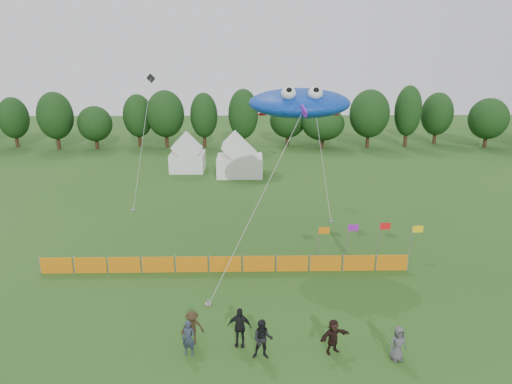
{
  "coord_description": "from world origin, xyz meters",
  "views": [
    {
      "loc": [
        -0.47,
        -18.05,
        12.46
      ],
      "look_at": [
        0.0,
        6.0,
        5.2
      ],
      "focal_mm": 32.0,
      "sensor_mm": 36.0,
      "label": 1
    }
  ],
  "objects_px": {
    "barrier_fence": "(225,264)",
    "spectator_c": "(192,328)",
    "tent_left": "(187,156)",
    "tent_right": "(240,160)",
    "spectator_b": "(263,339)",
    "spectator_f": "(333,336)",
    "spectator_a": "(189,338)",
    "spectator_e": "(398,344)",
    "stingray_kite": "(299,102)",
    "spectator_d": "(239,327)"
  },
  "relations": [
    {
      "from": "spectator_b",
      "to": "stingray_kite",
      "type": "height_order",
      "value": "stingray_kite"
    },
    {
      "from": "spectator_d",
      "to": "stingray_kite",
      "type": "bearing_deg",
      "value": 81.66
    },
    {
      "from": "spectator_d",
      "to": "spectator_e",
      "type": "height_order",
      "value": "spectator_d"
    },
    {
      "from": "tent_left",
      "to": "barrier_fence",
      "type": "xyz_separation_m",
      "value": [
        5.31,
        -25.02,
        -1.17
      ]
    },
    {
      "from": "spectator_c",
      "to": "spectator_f",
      "type": "height_order",
      "value": "spectator_c"
    },
    {
      "from": "spectator_e",
      "to": "spectator_f",
      "type": "height_order",
      "value": "spectator_f"
    },
    {
      "from": "barrier_fence",
      "to": "tent_right",
      "type": "bearing_deg",
      "value": 88.64
    },
    {
      "from": "tent_right",
      "to": "spectator_b",
      "type": "height_order",
      "value": "tent_right"
    },
    {
      "from": "tent_right",
      "to": "spectator_a",
      "type": "xyz_separation_m",
      "value": [
        -1.74,
        -30.61,
        -0.94
      ]
    },
    {
      "from": "tent_left",
      "to": "tent_right",
      "type": "distance_m",
      "value": 6.27
    },
    {
      "from": "spectator_d",
      "to": "spectator_f",
      "type": "bearing_deg",
      "value": 0.17
    },
    {
      "from": "spectator_b",
      "to": "spectator_e",
      "type": "height_order",
      "value": "spectator_b"
    },
    {
      "from": "spectator_a",
      "to": "spectator_e",
      "type": "height_order",
      "value": "spectator_a"
    },
    {
      "from": "spectator_a",
      "to": "tent_left",
      "type": "bearing_deg",
      "value": 106.97
    },
    {
      "from": "spectator_a",
      "to": "spectator_c",
      "type": "bearing_deg",
      "value": 95.3
    },
    {
      "from": "spectator_c",
      "to": "spectator_d",
      "type": "relative_size",
      "value": 0.86
    },
    {
      "from": "spectator_b",
      "to": "spectator_e",
      "type": "bearing_deg",
      "value": 0.44
    },
    {
      "from": "spectator_f",
      "to": "spectator_d",
      "type": "bearing_deg",
      "value": 147.44
    },
    {
      "from": "tent_left",
      "to": "spectator_b",
      "type": "relative_size",
      "value": 2.09
    },
    {
      "from": "tent_left",
      "to": "tent_right",
      "type": "height_order",
      "value": "tent_right"
    },
    {
      "from": "tent_right",
      "to": "spectator_d",
      "type": "relative_size",
      "value": 2.64
    },
    {
      "from": "spectator_e",
      "to": "stingray_kite",
      "type": "height_order",
      "value": "stingray_kite"
    },
    {
      "from": "tent_right",
      "to": "stingray_kite",
      "type": "distance_m",
      "value": 19.53
    },
    {
      "from": "spectator_c",
      "to": "spectator_e",
      "type": "relative_size",
      "value": 1.01
    },
    {
      "from": "spectator_b",
      "to": "barrier_fence",
      "type": "bearing_deg",
      "value": 106.52
    },
    {
      "from": "tent_right",
      "to": "spectator_f",
      "type": "bearing_deg",
      "value": -81.65
    },
    {
      "from": "barrier_fence",
      "to": "stingray_kite",
      "type": "distance_m",
      "value": 11.46
    },
    {
      "from": "spectator_b",
      "to": "spectator_f",
      "type": "xyz_separation_m",
      "value": [
        3.06,
        0.31,
        -0.11
      ]
    },
    {
      "from": "tent_left",
      "to": "spectator_f",
      "type": "relative_size",
      "value": 2.36
    },
    {
      "from": "spectator_a",
      "to": "spectator_d",
      "type": "bearing_deg",
      "value": 25.94
    },
    {
      "from": "tent_right",
      "to": "spectator_f",
      "type": "relative_size",
      "value": 3.08
    },
    {
      "from": "spectator_e",
      "to": "tent_left",
      "type": "bearing_deg",
      "value": 96.24
    },
    {
      "from": "tent_left",
      "to": "spectator_a",
      "type": "bearing_deg",
      "value": -82.88
    },
    {
      "from": "spectator_c",
      "to": "tent_left",
      "type": "bearing_deg",
      "value": 89.42
    },
    {
      "from": "spectator_c",
      "to": "spectator_a",
      "type": "bearing_deg",
      "value": -102.54
    },
    {
      "from": "spectator_e",
      "to": "spectator_f",
      "type": "distance_m",
      "value": 2.7
    },
    {
      "from": "spectator_b",
      "to": "spectator_a",
      "type": "bearing_deg",
      "value": 177.97
    },
    {
      "from": "stingray_kite",
      "to": "spectator_c",
      "type": "bearing_deg",
      "value": -115.45
    },
    {
      "from": "tent_left",
      "to": "spectator_e",
      "type": "distance_m",
      "value": 35.83
    },
    {
      "from": "spectator_f",
      "to": "barrier_fence",
      "type": "bearing_deg",
      "value": 98.46
    },
    {
      "from": "tent_right",
      "to": "spectator_f",
      "type": "height_order",
      "value": "tent_right"
    },
    {
      "from": "tent_right",
      "to": "spectator_b",
      "type": "relative_size",
      "value": 2.72
    },
    {
      "from": "tent_left",
      "to": "spectator_c",
      "type": "relative_size",
      "value": 2.36
    },
    {
      "from": "barrier_fence",
      "to": "spectator_c",
      "type": "height_order",
      "value": "spectator_c"
    },
    {
      "from": "spectator_c",
      "to": "spectator_f",
      "type": "bearing_deg",
      "value": -15.16
    },
    {
      "from": "tent_right",
      "to": "spectator_d",
      "type": "height_order",
      "value": "tent_right"
    },
    {
      "from": "spectator_c",
      "to": "spectator_e",
      "type": "distance_m",
      "value": 8.9
    },
    {
      "from": "tent_left",
      "to": "tent_right",
      "type": "xyz_separation_m",
      "value": [
        5.85,
        -2.26,
        0.07
      ]
    },
    {
      "from": "tent_right",
      "to": "stingray_kite",
      "type": "bearing_deg",
      "value": -76.45
    },
    {
      "from": "tent_left",
      "to": "spectator_c",
      "type": "distance_m",
      "value": 32.33
    }
  ]
}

